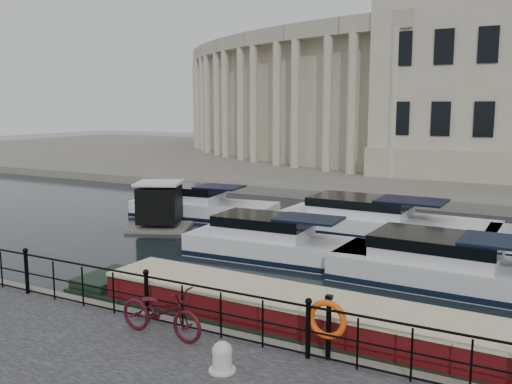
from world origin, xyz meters
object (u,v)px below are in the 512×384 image
(life_ring_post, at_px, (327,320))
(harbour_hut, at_px, (159,208))
(mooring_bollard, at_px, (222,357))
(narrowboat, at_px, (334,338))
(bicycle, at_px, (161,312))

(life_ring_post, bearing_deg, harbour_hut, 140.37)
(mooring_bollard, distance_m, narrowboat, 3.06)
(life_ring_post, height_order, harbour_hut, harbour_hut)
(bicycle, xyz_separation_m, harbour_hut, (-8.30, 10.42, -0.15))
(mooring_bollard, xyz_separation_m, narrowboat, (1.12, 2.82, -0.46))
(bicycle, distance_m, mooring_bollard, 2.15)
(bicycle, xyz_separation_m, mooring_bollard, (2.00, -0.74, -0.28))
(mooring_bollard, height_order, harbour_hut, harbour_hut)
(mooring_bollard, xyz_separation_m, harbour_hut, (-10.30, 11.15, 0.13))
(narrowboat, height_order, harbour_hut, harbour_hut)
(bicycle, relative_size, narrowboat, 0.14)
(harbour_hut, bearing_deg, narrowboat, -60.99)
(narrowboat, distance_m, harbour_hut, 14.15)
(narrowboat, bearing_deg, bicycle, -145.12)
(bicycle, height_order, mooring_bollard, bicycle)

